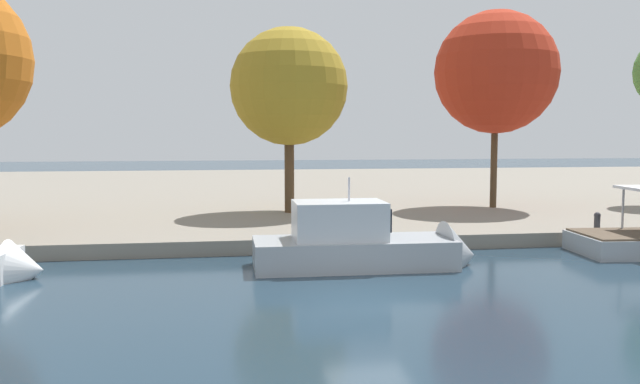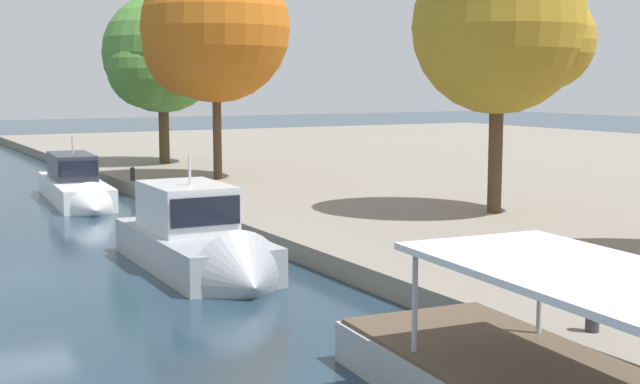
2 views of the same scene
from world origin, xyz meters
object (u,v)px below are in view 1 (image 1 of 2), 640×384
object	(u,v)px
motor_yacht_1	(369,249)
tree_4	(290,88)
mooring_bollard_2	(597,220)
tree_2	(496,71)

from	to	relation	value
motor_yacht_1	tree_4	world-z (taller)	tree_4
mooring_bollard_2	tree_2	distance (m)	12.13
motor_yacht_1	mooring_bollard_2	bearing A→B (deg)	19.23
tree_2	tree_4	world-z (taller)	tree_2
motor_yacht_1	tree_2	distance (m)	18.80
mooring_bollard_2	tree_2	xyz separation A→B (m)	(-0.97, 9.35, 7.66)
mooring_bollard_2	tree_4	distance (m)	17.21
tree_2	tree_4	distance (m)	12.32
mooring_bollard_2	tree_2	size ratio (longest dim) A/B	0.07
tree_2	mooring_bollard_2	bearing A→B (deg)	-84.05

